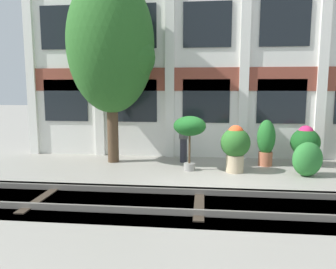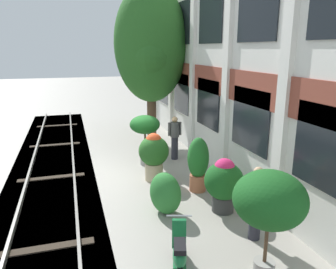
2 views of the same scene
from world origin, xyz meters
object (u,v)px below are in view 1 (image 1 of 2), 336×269
object	(u,v)px
resident_by_doorway	(184,138)
potted_plant_glazed_jar	(235,145)
topiary_hedge	(307,159)
broadleaf_tree	(111,47)
potted_plant_low_pan	(190,128)
potted_plant_fluted_column	(305,143)
potted_plant_ribbed_drum	(266,141)

from	to	relation	value
resident_by_doorway	potted_plant_glazed_jar	bearing A→B (deg)	-35.09
potted_plant_glazed_jar	topiary_hedge	xyz separation A→B (m)	(2.21, -0.27, -0.37)
broadleaf_tree	potted_plant_low_pan	world-z (taller)	broadleaf_tree
potted_plant_glazed_jar	topiary_hedge	world-z (taller)	potted_plant_glazed_jar
potted_plant_fluted_column	potted_plant_low_pan	world-z (taller)	potted_plant_low_pan
potted_plant_fluted_column	topiary_hedge	world-z (taller)	potted_plant_fluted_column
potted_plant_glazed_jar	potted_plant_ribbed_drum	bearing A→B (deg)	41.80
topiary_hedge	potted_plant_low_pan	bearing A→B (deg)	174.86
potted_plant_low_pan	broadleaf_tree	bearing A→B (deg)	161.39
broadleaf_tree	potted_plant_fluted_column	distance (m)	7.76
potted_plant_fluted_column	potted_plant_glazed_jar	bearing A→B (deg)	-154.86
potted_plant_fluted_column	potted_plant_ribbed_drum	bearing A→B (deg)	-173.67
potted_plant_glazed_jar	resident_by_doorway	bearing A→B (deg)	144.32
topiary_hedge	potted_plant_fluted_column	bearing A→B (deg)	76.74
broadleaf_tree	potted_plant_ribbed_drum	bearing A→B (deg)	0.06
potted_plant_glazed_jar	potted_plant_low_pan	world-z (taller)	potted_plant_low_pan
potted_plant_ribbed_drum	potted_plant_low_pan	bearing A→B (deg)	-159.82
potted_plant_glazed_jar	potted_plant_ribbed_drum	size ratio (longest dim) A/B	0.95
broadleaf_tree	topiary_hedge	size ratio (longest dim) A/B	6.26
topiary_hedge	broadleaf_tree	bearing A→B (deg)	168.79
potted_plant_glazed_jar	broadleaf_tree	bearing A→B (deg)	166.70
potted_plant_ribbed_drum	resident_by_doorway	size ratio (longest dim) A/B	0.99
potted_plant_fluted_column	topiary_hedge	bearing A→B (deg)	-103.26
potted_plant_glazed_jar	potted_plant_ribbed_drum	xyz separation A→B (m)	(1.17, 1.05, -0.04)
potted_plant_ribbed_drum	topiary_hedge	bearing A→B (deg)	-51.67
potted_plant_low_pan	potted_plant_glazed_jar	bearing A→B (deg)	-2.44
potted_plant_glazed_jar	resident_by_doorway	distance (m)	2.20
potted_plant_fluted_column	topiary_hedge	xyz separation A→B (m)	(-0.35, -1.47, -0.28)
potted_plant_ribbed_drum	topiary_hedge	distance (m)	1.71
potted_plant_ribbed_drum	topiary_hedge	xyz separation A→B (m)	(1.04, -1.32, -0.33)
potted_plant_low_pan	resident_by_doorway	xyz separation A→B (m)	(-0.28, 1.22, -0.55)
broadleaf_tree	resident_by_doorway	world-z (taller)	broadleaf_tree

